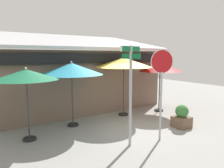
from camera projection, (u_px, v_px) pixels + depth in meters
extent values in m
cube|color=gray|center=(132.00, 127.00, 8.58)|extent=(28.00, 28.00, 0.10)
cube|color=#705B4C|center=(72.00, 79.00, 11.83)|extent=(8.59, 4.77, 3.07)
cube|color=silver|center=(72.00, 41.00, 11.42)|extent=(9.09, 5.41, 1.09)
cube|color=black|center=(93.00, 58.00, 9.66)|extent=(7.99, 0.16, 0.44)
cylinder|color=#A8AAB2|center=(130.00, 97.00, 6.53)|extent=(0.09, 0.09, 3.14)
cube|color=#116B38|center=(131.00, 49.00, 6.33)|extent=(0.76, 0.12, 0.16)
cube|color=#116B38|center=(131.00, 56.00, 6.36)|extent=(0.12, 0.76, 0.16)
cube|color=white|center=(121.00, 49.00, 6.06)|extent=(0.06, 0.04, 0.16)
cylinder|color=#A8AAB2|center=(161.00, 107.00, 7.02)|extent=(0.07, 0.07, 2.32)
cylinder|color=white|center=(162.00, 62.00, 6.82)|extent=(0.74, 0.28, 0.79)
cylinder|color=red|center=(162.00, 62.00, 6.82)|extent=(0.70, 0.28, 0.74)
cylinder|color=black|center=(30.00, 139.00, 7.16)|extent=(0.44, 0.44, 0.08)
cylinder|color=#333335|center=(28.00, 110.00, 7.02)|extent=(0.05, 0.05, 2.11)
cone|color=#1E724C|center=(26.00, 75.00, 6.86)|extent=(2.08, 2.08, 0.34)
sphere|color=silver|center=(26.00, 68.00, 6.84)|extent=(0.08, 0.08, 0.08)
cylinder|color=black|center=(73.00, 125.00, 8.61)|extent=(0.44, 0.44, 0.08)
cylinder|color=#333335|center=(72.00, 100.00, 8.47)|extent=(0.05, 0.05, 2.14)
cone|color=#2D99BC|center=(72.00, 69.00, 8.30)|extent=(2.47, 2.47, 0.46)
sphere|color=silver|center=(71.00, 62.00, 8.26)|extent=(0.08, 0.08, 0.08)
cylinder|color=black|center=(123.00, 114.00, 10.13)|extent=(0.44, 0.44, 0.08)
cylinder|color=#333335|center=(124.00, 91.00, 9.97)|extent=(0.05, 0.05, 2.35)
cone|color=#EAD14C|center=(124.00, 62.00, 9.79)|extent=(2.70, 2.70, 0.44)
sphere|color=silver|center=(124.00, 57.00, 9.76)|extent=(0.08, 0.08, 0.08)
cylinder|color=black|center=(159.00, 110.00, 10.90)|extent=(0.44, 0.44, 0.08)
cylinder|color=#333335|center=(159.00, 91.00, 10.76)|extent=(0.05, 0.05, 2.09)
cone|color=#B21E23|center=(160.00, 67.00, 10.59)|extent=(2.13, 2.13, 0.46)
sphere|color=silver|center=(160.00, 62.00, 10.56)|extent=(0.08, 0.08, 0.08)
cube|color=brown|center=(181.00, 122.00, 8.42)|extent=(0.61, 0.61, 0.43)
sphere|color=#387538|center=(182.00, 111.00, 8.36)|extent=(0.51, 0.51, 0.51)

